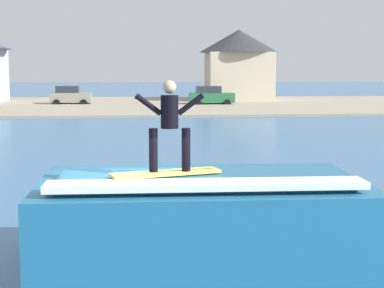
{
  "coord_description": "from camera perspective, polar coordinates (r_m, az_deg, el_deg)",
  "views": [
    {
      "loc": [
        0.44,
        -12.04,
        3.81
      ],
      "look_at": [
        1.49,
        1.98,
        2.05
      ],
      "focal_mm": 59.11,
      "sensor_mm": 36.0,
      "label": 1
    }
  ],
  "objects": [
    {
      "name": "surfboard",
      "position": [
        11.5,
        -2.35,
        -2.63
      ],
      "size": [
        2.06,
        1.03,
        0.06
      ],
      "color": "#EAD159",
      "rests_on": "wave_crest"
    },
    {
      "name": "house_gabled_white",
      "position": [
        66.06,
        4.23,
        7.37
      ],
      "size": [
        8.14,
        8.14,
        7.42
      ],
      "color": "beige",
      "rests_on": "ground_plane"
    },
    {
      "name": "ground_plane",
      "position": [
        12.64,
        -6.18,
        -10.44
      ],
      "size": [
        260.0,
        260.0,
        0.0
      ],
      "primitive_type": "plane",
      "color": "#376594"
    },
    {
      "name": "surfer",
      "position": [
        11.4,
        -2.04,
        2.12
      ],
      "size": [
        1.26,
        0.32,
        1.65
      ],
      "color": "black",
      "rests_on": "surfboard"
    },
    {
      "name": "car_far_shore",
      "position": [
        59.34,
        1.7,
        4.38
      ],
      "size": [
        4.18,
        2.22,
        1.86
      ],
      "color": "#23663D",
      "rests_on": "ground_plane"
    },
    {
      "name": "car_near_shore",
      "position": [
        60.68,
        -10.93,
        4.31
      ],
      "size": [
        3.84,
        2.03,
        1.86
      ],
      "color": "gray",
      "rests_on": "ground_plane"
    },
    {
      "name": "shoreline_bank",
      "position": [
        59.34,
        -4.7,
        3.53
      ],
      "size": [
        120.0,
        26.72,
        0.18
      ],
      "color": "gray",
      "rests_on": "ground_plane"
    },
    {
      "name": "wave_crest",
      "position": [
        12.2,
        0.79,
        -6.84
      ],
      "size": [
        6.12,
        3.77,
        1.83
      ],
      "color": "#1F618A",
      "rests_on": "ground_plane"
    }
  ]
}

